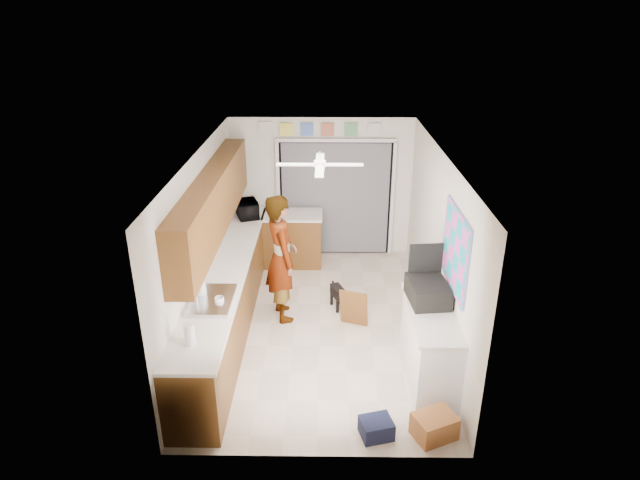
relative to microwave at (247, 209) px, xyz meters
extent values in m
plane|color=beige|center=(1.25, -1.86, -1.08)|extent=(5.00, 5.00, 0.00)
plane|color=white|center=(1.25, -1.86, 1.42)|extent=(5.00, 5.00, 0.00)
plane|color=white|center=(1.25, 0.64, 0.17)|extent=(3.20, 0.00, 3.20)
plane|color=white|center=(1.25, -4.36, 0.17)|extent=(3.20, 0.00, 3.20)
plane|color=white|center=(-0.35, -1.86, 0.17)|extent=(0.00, 5.00, 5.00)
plane|color=white|center=(2.85, -1.86, 0.17)|extent=(0.00, 5.00, 5.00)
cube|color=brown|center=(-0.05, -1.86, -0.63)|extent=(0.60, 4.80, 0.90)
cube|color=white|center=(-0.04, -1.86, -0.16)|extent=(0.62, 4.80, 0.04)
cube|color=brown|center=(-0.19, -1.66, 0.72)|extent=(0.32, 4.00, 0.80)
cube|color=silver|center=(-0.04, -2.86, -0.12)|extent=(0.50, 0.76, 0.06)
cylinder|color=silver|center=(-0.23, -2.86, -0.03)|extent=(0.03, 0.03, 0.22)
cube|color=brown|center=(0.75, 0.14, -0.63)|extent=(1.00, 0.60, 0.90)
cube|color=white|center=(0.75, 0.14, -0.16)|extent=(1.04, 0.64, 0.04)
cube|color=black|center=(1.50, 0.61, -0.03)|extent=(2.00, 0.06, 2.10)
cube|color=gray|center=(1.50, 0.57, -0.03)|extent=(1.90, 0.03, 2.05)
cube|color=white|center=(0.48, 0.58, -0.03)|extent=(0.06, 0.04, 2.10)
cube|color=white|center=(2.52, 0.58, -0.03)|extent=(0.06, 0.04, 2.10)
cube|color=white|center=(1.50, 0.58, 1.04)|extent=(2.10, 0.04, 0.06)
cube|color=#FAF153|center=(0.65, 0.61, 1.22)|extent=(0.22, 0.02, 0.22)
cube|color=#4D78CF|center=(1.00, 0.61, 1.22)|extent=(0.22, 0.02, 0.22)
cube|color=#C46349|center=(1.35, 0.61, 1.22)|extent=(0.22, 0.02, 0.22)
cube|color=#5EA571|center=(1.75, 0.61, 1.22)|extent=(0.22, 0.02, 0.22)
cube|color=silver|center=(2.15, 0.61, 1.22)|extent=(0.22, 0.02, 0.22)
cube|color=silver|center=(0.30, 0.61, 1.22)|extent=(0.22, 0.02, 0.26)
cube|color=white|center=(2.60, -3.06, -0.63)|extent=(0.50, 1.40, 0.90)
cube|color=white|center=(2.59, -3.06, -0.16)|extent=(0.54, 1.44, 0.04)
cube|color=#EA56C0|center=(2.83, -2.86, 0.57)|extent=(0.03, 1.15, 0.95)
cube|color=white|center=(1.25, -1.66, 1.24)|extent=(1.14, 1.14, 0.24)
imported|color=black|center=(0.00, 0.00, 0.00)|extent=(0.48, 0.58, 0.27)
imported|color=silver|center=(-0.20, -2.73, 0.03)|extent=(0.15, 0.15, 0.34)
imported|color=white|center=(0.05, -2.90, -0.09)|extent=(0.12, 0.12, 0.09)
cylinder|color=white|center=(-0.10, -3.74, -0.01)|extent=(0.15, 0.15, 0.25)
cube|color=black|center=(2.57, -2.80, -0.01)|extent=(0.50, 0.64, 0.25)
cube|color=yellow|center=(2.57, -2.80, -0.12)|extent=(0.50, 0.62, 0.02)
cube|color=black|center=(2.57, -2.51, 0.24)|extent=(0.42, 0.07, 0.50)
cube|color=#BD6F3B|center=(2.50, -4.06, -0.94)|extent=(0.53, 0.47, 0.27)
cube|color=#131831|center=(1.88, -4.06, -0.98)|extent=(0.39, 0.35, 0.20)
cube|color=brown|center=(1.73, -1.91, -0.78)|extent=(0.42, 0.27, 0.59)
imported|color=white|center=(0.70, -1.64, -0.13)|extent=(0.65, 0.80, 1.89)
cube|color=black|center=(1.52, -1.41, -0.88)|extent=(0.37, 0.53, 0.38)
camera|label=1|loc=(1.34, -8.47, 3.15)|focal=30.00mm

